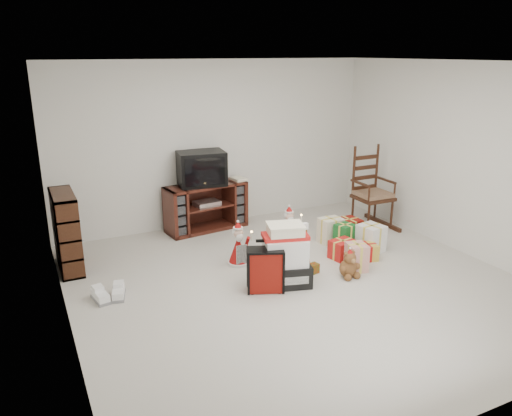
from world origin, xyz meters
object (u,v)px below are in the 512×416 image
Objects in this scene: red_suitcase at (265,270)px; gift_cluster at (351,242)px; mrs_claus_figurine at (238,248)px; tv_stand at (206,207)px; crt_television at (201,168)px; santa_figurine at (289,230)px; sneaker_pair at (110,294)px; teddy_bear at (349,266)px; rocking_chair at (370,198)px; bookshelf at (66,233)px; gift_pile at (285,259)px.

red_suitcase is 0.49× the size of gift_cluster.
tv_stand is at bearing 85.88° from mrs_claus_figurine.
gift_cluster is at bearing -42.38° from crt_television.
mrs_claus_figurine is at bearing 168.77° from gift_cluster.
santa_figurine is 2.64m from sneaker_pair.
red_suitcase is (-0.13, -2.24, -0.10)m from tv_stand.
santa_figurine is at bearing 95.58° from teddy_bear.
rocking_chair is 1.06× the size of gift_cluster.
bookshelf reaches higher than sneaker_pair.
crt_television is at bearing 87.95° from mrs_claus_figurine.
red_suitcase is (-0.28, -0.06, -0.06)m from gift_pile.
crt_television reaches higher than gift_cluster.
teddy_bear is at bearing -30.13° from bookshelf.
santa_figurine is at bearing 72.43° from red_suitcase.
sneaker_pair is at bearing 165.85° from teddy_bear.
red_suitcase is at bearing -40.25° from bookshelf.
sneaker_pair is (-4.10, -0.72, -0.39)m from rocking_chair.
crt_television is at bearing 158.68° from rocking_chair.
rocking_chair is 4.18m from sneaker_pair.
bookshelf reaches higher than santa_figurine.
tv_stand is 1.05× the size of gift_cluster.
sneaker_pair is at bearing -74.51° from bookshelf.
tv_stand is 3.89× the size of teddy_bear.
tv_stand is 1.43m from mrs_claus_figurine.
red_suitcase reaches higher than santa_figurine.
tv_stand reaches higher than mrs_claus_figurine.
rocking_chair reaches higher than teddy_bear.
gift_cluster is 2.42m from crt_television.
gift_pile is 1.36m from gift_cluster.
tv_stand is at bearing 109.79° from gift_pile.
sneaker_pair is at bearing -177.12° from red_suitcase.
crt_television is at bearing 17.17° from bookshelf.
mrs_claus_figurine is (-1.04, 0.92, 0.08)m from teddy_bear.
tv_stand is at bearing 111.78° from teddy_bear.
teddy_bear is (1.07, -0.11, -0.11)m from red_suitcase.
santa_figurine reaches higher than sneaker_pair.
santa_figurine is (0.66, 1.07, -0.10)m from gift_pile.
tv_stand is 2.25m from gift_cluster.
bookshelf is 1.69× the size of mrs_claus_figurine.
gift_pile is 1.27m from santa_figurine.
crt_television is (1.71, 1.67, 0.90)m from sneaker_pair.
gift_pile is 0.30m from red_suitcase.
santa_figurine reaches higher than gift_cluster.
crt_television is (0.08, 2.24, 0.70)m from red_suitcase.
red_suitcase is 1.81× the size of teddy_bear.
tv_stand is 2.44m from sneaker_pair.
gift_cluster is at bearing -45.54° from santa_figurine.
teddy_bear reaches higher than sneaker_pair.
bookshelf is 2.53× the size of sneaker_pair.
santa_figurine is (2.87, -0.49, -0.25)m from bookshelf.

